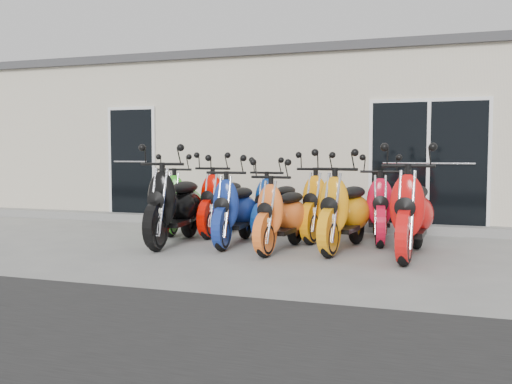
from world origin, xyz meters
TOP-DOWN VIEW (x-y plane):
  - ground at (0.00, 0.00)m, footprint 80.00×80.00m
  - building at (0.00, 5.20)m, footprint 14.00×6.00m
  - roof_cap at (0.00, 5.20)m, footprint 14.20×6.20m
  - front_step at (0.00, 2.02)m, footprint 14.00×0.40m
  - door_left at (-3.20, 2.17)m, footprint 1.07×0.08m
  - door_right at (2.60, 2.17)m, footprint 2.02×0.08m
  - scooter_front_black at (-0.98, -0.34)m, footprint 0.93×2.11m
  - scooter_front_blue at (-0.10, -0.10)m, footprint 0.79×1.88m
  - scooter_front_orange_a at (0.72, -0.39)m, footprint 0.81×1.82m
  - scooter_front_orange_b at (1.55, -0.09)m, footprint 0.96×2.03m
  - scooter_front_red at (2.48, -0.30)m, footprint 0.87×2.09m
  - scooter_back_green at (-1.45, 0.88)m, footprint 0.94×1.93m
  - scooter_back_red at (-0.68, 0.86)m, footprint 0.71×1.90m
  - scooter_back_blue at (0.25, 0.91)m, footprint 0.84×1.84m
  - scooter_back_yellow at (1.07, 0.85)m, footprint 0.92×1.97m
  - scooter_back_extra at (1.92, 0.88)m, footprint 0.94×1.93m

SIDE VIEW (x-z plane):
  - ground at x=0.00m, z-range 0.00..0.00m
  - front_step at x=0.00m, z-range 0.00..0.15m
  - scooter_front_orange_a at x=0.72m, z-range 0.00..1.31m
  - scooter_back_blue at x=0.25m, z-range 0.00..1.32m
  - scooter_front_blue at x=-0.10m, z-range 0.00..1.36m
  - scooter_back_green at x=-1.45m, z-range 0.00..1.37m
  - scooter_back_extra at x=1.92m, z-range 0.00..1.37m
  - scooter_back_red at x=-0.68m, z-range 0.00..1.40m
  - scooter_back_yellow at x=1.07m, z-range 0.00..1.40m
  - scooter_front_orange_b at x=1.55m, z-range 0.00..1.44m
  - scooter_front_red at x=2.48m, z-range 0.00..1.51m
  - scooter_front_black at x=-0.98m, z-range 0.00..1.51m
  - door_left at x=-3.20m, z-range 0.15..2.37m
  - door_right at x=2.60m, z-range 0.15..2.37m
  - building at x=0.00m, z-range 0.00..3.20m
  - roof_cap at x=0.00m, z-range 3.20..3.36m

